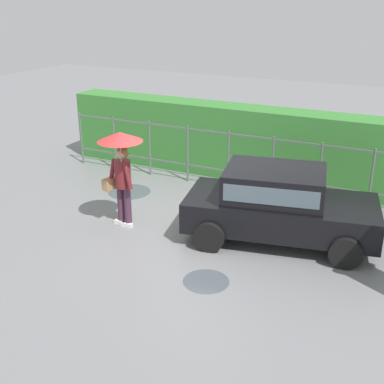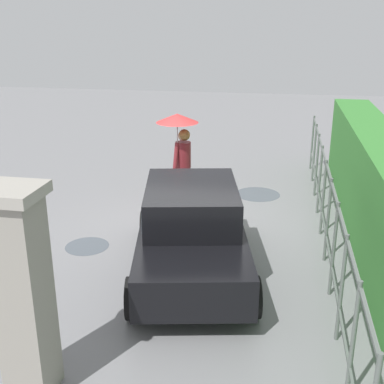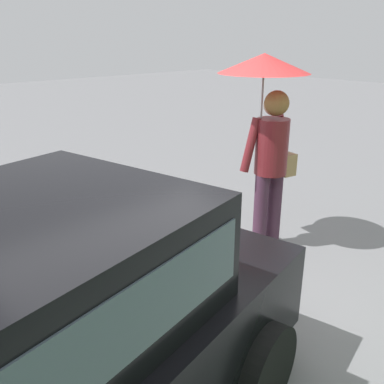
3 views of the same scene
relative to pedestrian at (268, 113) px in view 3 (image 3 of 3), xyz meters
The scene contains 2 objects.
ground_plane 2.17m from the pedestrian, 12.98° to the left, with size 40.00×40.00×0.00m, color slate.
pedestrian is the anchor object (origin of this frame).
Camera 3 is at (1.94, 2.27, 2.23)m, focal length 39.40 mm.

